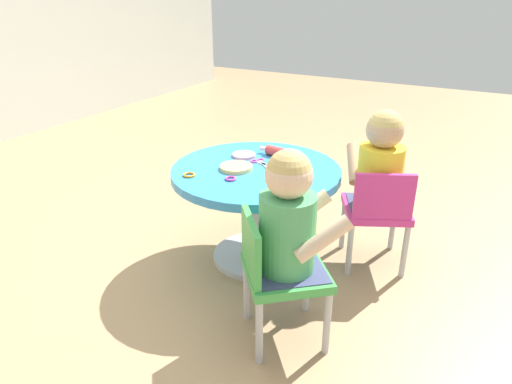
{
  "coord_description": "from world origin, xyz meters",
  "views": [
    {
      "loc": [
        -1.8,
        -1.0,
        1.3
      ],
      "look_at": [
        0.0,
        0.0,
        0.37
      ],
      "focal_mm": 32.48,
      "sensor_mm": 36.0,
      "label": 1
    }
  ],
  "objects_px": {
    "craft_table": "(256,193)",
    "craft_scissors": "(260,162)",
    "seated_child_right": "(381,164)",
    "child_chair_right": "(377,211)",
    "seated_child_left": "(289,217)",
    "rolling_pin": "(279,152)",
    "child_chair_left": "(277,271)"
  },
  "relations": [
    {
      "from": "craft_table",
      "to": "craft_scissors",
      "type": "xyz_separation_m",
      "value": [
        0.07,
        0.02,
        0.14
      ]
    },
    {
      "from": "craft_table",
      "to": "seated_child_right",
      "type": "relative_size",
      "value": 1.59
    },
    {
      "from": "child_chair_right",
      "to": "craft_scissors",
      "type": "bearing_deg",
      "value": 105.34
    },
    {
      "from": "craft_scissors",
      "to": "seated_child_right",
      "type": "bearing_deg",
      "value": -70.73
    },
    {
      "from": "seated_child_left",
      "to": "rolling_pin",
      "type": "xyz_separation_m",
      "value": [
        0.64,
        0.36,
        -0.01
      ]
    },
    {
      "from": "seated_child_left",
      "to": "rolling_pin",
      "type": "height_order",
      "value": "seated_child_left"
    },
    {
      "from": "craft_table",
      "to": "child_chair_left",
      "type": "xyz_separation_m",
      "value": [
        -0.47,
        -0.35,
        -0.06
      ]
    },
    {
      "from": "child_chair_left",
      "to": "rolling_pin",
      "type": "distance_m",
      "value": 0.77
    },
    {
      "from": "child_chair_left",
      "to": "seated_child_right",
      "type": "distance_m",
      "value": 0.78
    },
    {
      "from": "rolling_pin",
      "to": "seated_child_left",
      "type": "bearing_deg",
      "value": -150.67
    },
    {
      "from": "child_chair_right",
      "to": "craft_scissors",
      "type": "relative_size",
      "value": 3.8
    },
    {
      "from": "craft_table",
      "to": "craft_scissors",
      "type": "height_order",
      "value": "craft_scissors"
    },
    {
      "from": "seated_child_left",
      "to": "craft_scissors",
      "type": "height_order",
      "value": "seated_child_left"
    },
    {
      "from": "seated_child_left",
      "to": "craft_scissors",
      "type": "relative_size",
      "value": 3.61
    },
    {
      "from": "seated_child_right",
      "to": "craft_scissors",
      "type": "xyz_separation_m",
      "value": [
        -0.19,
        0.54,
        -0.03
      ]
    },
    {
      "from": "child_chair_left",
      "to": "seated_child_right",
      "type": "xyz_separation_m",
      "value": [
        0.73,
        -0.17,
        0.23
      ]
    },
    {
      "from": "seated_child_left",
      "to": "child_chair_right",
      "type": "relative_size",
      "value": 0.95
    },
    {
      "from": "rolling_pin",
      "to": "craft_scissors",
      "type": "distance_m",
      "value": 0.13
    },
    {
      "from": "seated_child_right",
      "to": "seated_child_left",
      "type": "bearing_deg",
      "value": 168.66
    },
    {
      "from": "child_chair_left",
      "to": "seated_child_left",
      "type": "distance_m",
      "value": 0.23
    },
    {
      "from": "craft_table",
      "to": "child_chair_right",
      "type": "relative_size",
      "value": 1.51
    },
    {
      "from": "craft_table",
      "to": "craft_scissors",
      "type": "bearing_deg",
      "value": 12.83
    },
    {
      "from": "child_chair_left",
      "to": "rolling_pin",
      "type": "bearing_deg",
      "value": 26.29
    },
    {
      "from": "child_chair_left",
      "to": "craft_scissors",
      "type": "height_order",
      "value": "child_chair_left"
    },
    {
      "from": "child_chair_left",
      "to": "child_chair_right",
      "type": "bearing_deg",
      "value": -15.24
    },
    {
      "from": "seated_child_left",
      "to": "craft_table",
      "type": "bearing_deg",
      "value": 40.82
    },
    {
      "from": "seated_child_left",
      "to": "rolling_pin",
      "type": "relative_size",
      "value": 2.21
    },
    {
      "from": "seated_child_right",
      "to": "rolling_pin",
      "type": "bearing_deg",
      "value": 97.67
    },
    {
      "from": "seated_child_right",
      "to": "rolling_pin",
      "type": "relative_size",
      "value": 2.21
    },
    {
      "from": "craft_table",
      "to": "rolling_pin",
      "type": "height_order",
      "value": "rolling_pin"
    },
    {
      "from": "seated_child_left",
      "to": "child_chair_left",
      "type": "bearing_deg",
      "value": 130.32
    },
    {
      "from": "craft_table",
      "to": "rolling_pin",
      "type": "distance_m",
      "value": 0.25
    }
  ]
}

